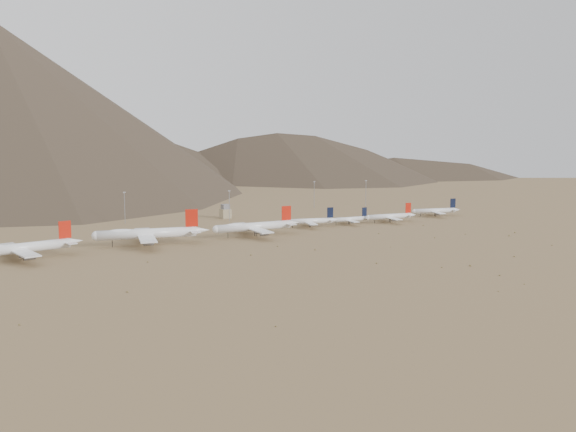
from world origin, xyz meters
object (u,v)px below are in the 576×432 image
narrowbody_b (349,219)px  control_tower (225,212)px  widebody_centre (148,233)px  narrowbody_a (310,221)px  widebody_east (254,226)px  widebody_west (21,248)px

narrowbody_b → control_tower: size_ratio=3.26×
widebody_centre → narrowbody_a: size_ratio=1.70×
widebody_east → control_tower: size_ratio=5.68×
widebody_west → narrowbody_a: widebody_west is taller
widebody_centre → widebody_west: bearing=-160.2°
narrowbody_a → narrowbody_b: narrowbody_a is taller
widebody_west → widebody_centre: 79.72m
widebody_east → widebody_west: bearing=-174.9°
widebody_east → control_tower: 96.57m
widebody_west → control_tower: bearing=20.4°
widebody_centre → narrowbody_a: (133.95, 9.59, -2.98)m
widebody_east → narrowbody_a: 58.81m
widebody_centre → narrowbody_b: size_ratio=1.92×
narrowbody_a → control_tower: bearing=129.7°
widebody_west → widebody_centre: bearing=-2.4°
widebody_west → widebody_centre: (79.31, 8.00, 0.75)m
widebody_west → narrowbody_a: size_ratio=1.56×
widebody_centre → narrowbody_a: 134.33m
widebody_east → narrowbody_a: bearing=17.7°
control_tower → narrowbody_b: bearing=-50.2°
narrowbody_a → narrowbody_b: size_ratio=1.13×
widebody_west → narrowbody_b: (248.27, 13.74, -2.92)m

